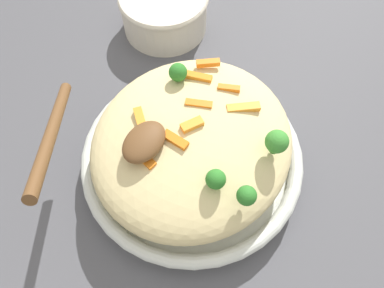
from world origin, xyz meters
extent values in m
plane|color=#4C4C51|center=(0.00, 0.00, 0.00)|extent=(2.40, 2.40, 0.00)
cylinder|color=silver|center=(0.00, 0.00, 0.01)|extent=(0.26, 0.26, 0.02)
torus|color=silver|center=(0.00, 0.00, 0.03)|extent=(0.28, 0.28, 0.02)
torus|color=black|center=(0.00, 0.00, 0.03)|extent=(0.27, 0.27, 0.00)
ellipsoid|color=#DBC689|center=(0.00, 0.00, 0.07)|extent=(0.25, 0.23, 0.07)
cube|color=orange|center=(0.00, 0.00, 0.11)|extent=(0.03, 0.02, 0.01)
cube|color=orange|center=(0.09, 0.03, 0.10)|extent=(0.02, 0.03, 0.01)
cube|color=orange|center=(-0.02, 0.05, 0.10)|extent=(0.03, 0.03, 0.01)
cube|color=orange|center=(0.07, -0.01, 0.10)|extent=(0.02, 0.03, 0.01)
cube|color=orange|center=(0.05, -0.03, 0.10)|extent=(0.03, 0.04, 0.01)
cube|color=orange|center=(-0.06, 0.02, 0.10)|extent=(0.02, 0.03, 0.01)
cube|color=orange|center=(0.03, 0.01, 0.10)|extent=(0.02, 0.03, 0.01)
cube|color=orange|center=(0.06, 0.03, 0.10)|extent=(0.02, 0.03, 0.01)
cube|color=orange|center=(-0.03, 0.01, 0.10)|extent=(0.01, 0.03, 0.01)
cylinder|color=#296820|center=(0.05, 0.05, 0.10)|extent=(0.01, 0.01, 0.01)
sphere|color=#2D7A28|center=(0.05, 0.05, 0.11)|extent=(0.02, 0.02, 0.02)
cylinder|color=#296820|center=(-0.04, -0.06, 0.10)|extent=(0.01, 0.01, 0.01)
sphere|color=#2D7A28|center=(-0.04, -0.06, 0.11)|extent=(0.02, 0.02, 0.02)
cylinder|color=#296820|center=(-0.04, -0.09, 0.10)|extent=(0.01, 0.01, 0.01)
sphere|color=#2D7A28|center=(-0.04, -0.09, 0.11)|extent=(0.02, 0.02, 0.02)
cylinder|color=#377928|center=(0.03, -0.09, 0.10)|extent=(0.01, 0.01, 0.01)
sphere|color=#3D8E33|center=(0.03, -0.09, 0.12)|extent=(0.03, 0.03, 0.03)
ellipsoid|color=brown|center=(-0.05, 0.03, 0.11)|extent=(0.06, 0.04, 0.02)
cylinder|color=brown|center=(-0.10, 0.09, 0.15)|extent=(0.14, 0.12, 0.09)
cylinder|color=beige|center=(0.19, 0.18, 0.03)|extent=(0.14, 0.14, 0.07)
camera|label=1|loc=(-0.18, -0.12, 0.45)|focal=35.07mm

